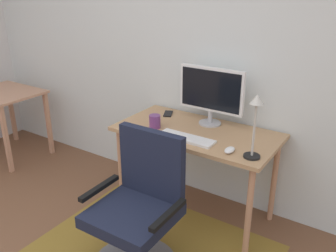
{
  "coord_description": "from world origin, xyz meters",
  "views": [
    {
      "loc": [
        1.47,
        -0.49,
        1.85
      ],
      "look_at": [
        0.12,
        1.56,
        0.85
      ],
      "focal_mm": 39.33,
      "sensor_mm": 36.0,
      "label": 1
    }
  ],
  "objects_px": {
    "cell_phone": "(168,114)",
    "desk_lamp": "(255,117)",
    "desk": "(196,141)",
    "office_chair": "(138,220)",
    "keyboard": "(186,138)",
    "coffee_cup": "(155,121)",
    "monitor": "(211,92)",
    "computer_mouse": "(230,150)",
    "side_table": "(5,102)"
  },
  "relations": [
    {
      "from": "keyboard",
      "to": "computer_mouse",
      "type": "xyz_separation_m",
      "value": [
        0.35,
        -0.02,
        0.01
      ]
    },
    {
      "from": "monitor",
      "to": "office_chair",
      "type": "relative_size",
      "value": 0.57
    },
    {
      "from": "keyboard",
      "to": "office_chair",
      "type": "distance_m",
      "value": 0.68
    },
    {
      "from": "computer_mouse",
      "to": "cell_phone",
      "type": "xyz_separation_m",
      "value": [
        -0.75,
        0.39,
        -0.01
      ]
    },
    {
      "from": "desk",
      "to": "keyboard",
      "type": "height_order",
      "value": "keyboard"
    },
    {
      "from": "coffee_cup",
      "to": "cell_phone",
      "type": "distance_m",
      "value": 0.32
    },
    {
      "from": "desk",
      "to": "coffee_cup",
      "type": "distance_m",
      "value": 0.36
    },
    {
      "from": "keyboard",
      "to": "office_chair",
      "type": "xyz_separation_m",
      "value": [
        -0.03,
        -0.56,
        -0.38
      ]
    },
    {
      "from": "desk",
      "to": "coffee_cup",
      "type": "bearing_deg",
      "value": -156.77
    },
    {
      "from": "keyboard",
      "to": "computer_mouse",
      "type": "height_order",
      "value": "computer_mouse"
    },
    {
      "from": "coffee_cup",
      "to": "office_chair",
      "type": "bearing_deg",
      "value": -64.29
    },
    {
      "from": "monitor",
      "to": "coffee_cup",
      "type": "relative_size",
      "value": 5.19
    },
    {
      "from": "coffee_cup",
      "to": "side_table",
      "type": "distance_m",
      "value": 1.94
    },
    {
      "from": "desk_lamp",
      "to": "side_table",
      "type": "xyz_separation_m",
      "value": [
        -2.75,
        0.04,
        -0.42
      ]
    },
    {
      "from": "office_chair",
      "to": "computer_mouse",
      "type": "bearing_deg",
      "value": 53.88
    },
    {
      "from": "computer_mouse",
      "to": "desk_lamp",
      "type": "relative_size",
      "value": 0.24
    },
    {
      "from": "computer_mouse",
      "to": "office_chair",
      "type": "relative_size",
      "value": 0.11
    },
    {
      "from": "keyboard",
      "to": "monitor",
      "type": "bearing_deg",
      "value": 89.81
    },
    {
      "from": "computer_mouse",
      "to": "cell_phone",
      "type": "bearing_deg",
      "value": 152.68
    },
    {
      "from": "monitor",
      "to": "keyboard",
      "type": "xyz_separation_m",
      "value": [
        -0.0,
        -0.37,
        -0.26
      ]
    },
    {
      "from": "monitor",
      "to": "coffee_cup",
      "type": "bearing_deg",
      "value": -136.0
    },
    {
      "from": "desk",
      "to": "computer_mouse",
      "type": "xyz_separation_m",
      "value": [
        0.37,
        -0.21,
        0.1
      ]
    },
    {
      "from": "coffee_cup",
      "to": "desk_lamp",
      "type": "bearing_deg",
      "value": -4.58
    },
    {
      "from": "desk",
      "to": "monitor",
      "type": "height_order",
      "value": "monitor"
    },
    {
      "from": "coffee_cup",
      "to": "office_chair",
      "type": "distance_m",
      "value": 0.8
    },
    {
      "from": "office_chair",
      "to": "side_table",
      "type": "distance_m",
      "value": 2.31
    },
    {
      "from": "desk_lamp",
      "to": "office_chair",
      "type": "xyz_separation_m",
      "value": [
        -0.53,
        -0.55,
        -0.66
      ]
    },
    {
      "from": "keyboard",
      "to": "coffee_cup",
      "type": "relative_size",
      "value": 4.14
    },
    {
      "from": "cell_phone",
      "to": "desk_lamp",
      "type": "relative_size",
      "value": 0.33
    },
    {
      "from": "desk_lamp",
      "to": "desk",
      "type": "bearing_deg",
      "value": 159.43
    },
    {
      "from": "desk_lamp",
      "to": "monitor",
      "type": "bearing_deg",
      "value": 143.25
    },
    {
      "from": "desk_lamp",
      "to": "office_chair",
      "type": "distance_m",
      "value": 1.01
    },
    {
      "from": "keyboard",
      "to": "computer_mouse",
      "type": "distance_m",
      "value": 0.35
    },
    {
      "from": "cell_phone",
      "to": "office_chair",
      "type": "xyz_separation_m",
      "value": [
        0.38,
        -0.92,
        -0.38
      ]
    },
    {
      "from": "desk_lamp",
      "to": "side_table",
      "type": "height_order",
      "value": "desk_lamp"
    },
    {
      "from": "computer_mouse",
      "to": "keyboard",
      "type": "bearing_deg",
      "value": 176.1
    },
    {
      "from": "monitor",
      "to": "cell_phone",
      "type": "height_order",
      "value": "monitor"
    },
    {
      "from": "coffee_cup",
      "to": "side_table",
      "type": "bearing_deg",
      "value": -179.14
    },
    {
      "from": "desk",
      "to": "office_chair",
      "type": "relative_size",
      "value": 1.31
    },
    {
      "from": "monitor",
      "to": "side_table",
      "type": "relative_size",
      "value": 0.73
    },
    {
      "from": "desk_lamp",
      "to": "cell_phone",
      "type": "bearing_deg",
      "value": 157.43
    },
    {
      "from": "keyboard",
      "to": "coffee_cup",
      "type": "height_order",
      "value": "coffee_cup"
    },
    {
      "from": "coffee_cup",
      "to": "office_chair",
      "type": "xyz_separation_m",
      "value": [
        0.29,
        -0.61,
        -0.43
      ]
    },
    {
      "from": "desk",
      "to": "computer_mouse",
      "type": "height_order",
      "value": "computer_mouse"
    },
    {
      "from": "computer_mouse",
      "to": "side_table",
      "type": "distance_m",
      "value": 2.61
    },
    {
      "from": "monitor",
      "to": "desk",
      "type": "bearing_deg",
      "value": -95.85
    },
    {
      "from": "computer_mouse",
      "to": "cell_phone",
      "type": "relative_size",
      "value": 0.74
    },
    {
      "from": "office_chair",
      "to": "coffee_cup",
      "type": "bearing_deg",
      "value": 114.94
    },
    {
      "from": "computer_mouse",
      "to": "desk_lamp",
      "type": "height_order",
      "value": "desk_lamp"
    },
    {
      "from": "monitor",
      "to": "cell_phone",
      "type": "relative_size",
      "value": 3.85
    }
  ]
}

